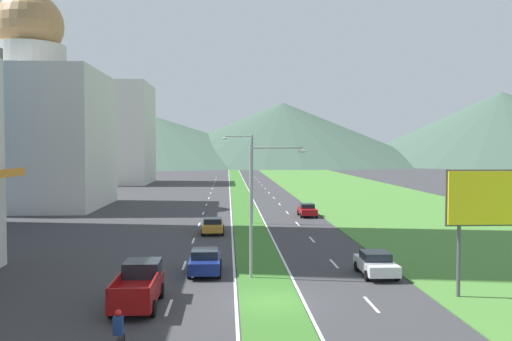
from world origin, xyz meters
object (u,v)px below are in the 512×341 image
billboard_roadside (489,204)px  pickup_truck_0 (139,286)px  car_3 (205,261)px  motorcycle_rider (119,337)px  street_lamp_mid (249,172)px  car_0 (213,226)px  street_lamp_near (258,200)px  car_2 (376,264)px  car_4 (307,210)px

billboard_roadside → pickup_truck_0: size_ratio=1.26×
car_3 → motorcycle_rider: bearing=168.4°
street_lamp_mid → pickup_truck_0: 30.10m
motorcycle_rider → car_0: bearing=-5.5°
street_lamp_near → car_2: 8.37m
car_2 → car_4: (-0.03, 28.91, 0.00)m
car_4 → billboard_roadside: bearing=7.6°
street_lamp_mid → motorcycle_rider: size_ratio=4.62×
car_2 → motorcycle_rider: motorcycle_rider is taller
street_lamp_mid → billboard_roadside: (11.52, -28.57, -0.36)m
street_lamp_near → car_4: street_lamp_near is taller
car_3 → car_4: car_3 is taller
street_lamp_near → billboard_roadside: bearing=-22.5°
car_4 → motorcycle_rider: bearing=-17.9°
billboard_roadside → car_4: (-4.57, 34.10, -4.24)m
street_lamp_near → street_lamp_mid: street_lamp_mid is taller
car_0 → pickup_truck_0: pickup_truck_0 is taller
street_lamp_mid → pickup_truck_0: size_ratio=1.71×
street_lamp_near → pickup_truck_0: bearing=-139.9°
billboard_roadside → motorcycle_rider: billboard_roadside is taller
car_2 → car_4: car_4 is taller
street_lamp_mid → car_2: (6.98, -23.38, -4.60)m
car_0 → motorcycle_rider: 29.55m
street_lamp_mid → motorcycle_rider: (-6.39, -35.74, -4.61)m
billboard_roadside → car_3: size_ratio=1.59×
car_0 → car_3: size_ratio=0.96×
car_3 → motorcycle_rider: (-2.74, -13.39, -0.05)m
pickup_truck_0 → street_lamp_near: bearing=-49.9°
billboard_roadside → motorcycle_rider: bearing=-158.2°
billboard_roadside → motorcycle_rider: (-17.91, -7.18, -4.25)m
car_3 → motorcycle_rider: size_ratio=2.14×
street_lamp_near → car_4: bearing=76.0°
car_2 → pickup_truck_0: (-13.69, -5.64, 0.23)m
street_lamp_mid → car_0: 8.61m
car_0 → street_lamp_near: bearing=-169.5°
car_0 → motorcycle_rider: bearing=174.5°
car_2 → car_3: 10.68m
street_lamp_mid → car_4: 10.00m
car_4 → pickup_truck_0: size_ratio=0.77×
car_2 → motorcycle_rider: bearing=-47.2°
car_3 → car_4: bearing=-20.8°
car_0 → pickup_truck_0: 22.91m
car_0 → pickup_truck_0: size_ratio=0.76×
car_0 → car_4: size_ratio=0.99×
car_4 → street_lamp_near: bearing=-14.0°
car_0 → pickup_truck_0: (-3.13, -22.69, 0.24)m
street_lamp_mid → car_0: bearing=-119.5°
car_0 → billboard_roadside: bearing=-145.8°
car_4 → motorcycle_rider: motorcycle_rider is taller
street_lamp_near → car_3: 5.33m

